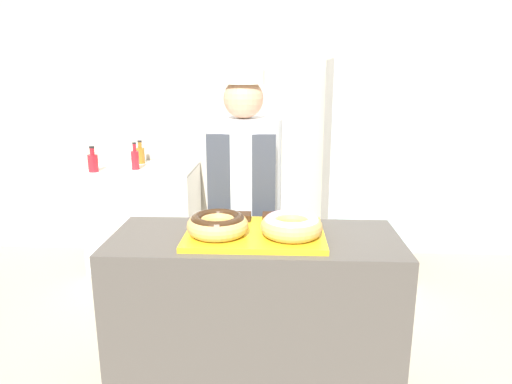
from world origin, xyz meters
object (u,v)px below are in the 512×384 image
at_px(chest_freezer, 146,216).
at_px(bottle_red, 93,162).
at_px(brownie_back_left, 242,217).
at_px(baker_person, 244,214).
at_px(bottle_red_b, 135,159).
at_px(brownie_back_right, 271,217).
at_px(donut_light_glaze, 291,225).
at_px(bottle_amber, 140,155).
at_px(beverage_fridge, 368,169).
at_px(serving_tray, 255,234).
at_px(donut_chocolate_glaze, 218,224).

bearing_deg(chest_freezer, bottle_red, -149.08).
bearing_deg(brownie_back_left, baker_person, 92.85).
distance_m(bottle_red, bottle_red_b, 0.32).
relative_size(brownie_back_right, bottle_red, 0.40).
bearing_deg(donut_light_glaze, brownie_back_left, 137.24).
distance_m(chest_freezer, bottle_red_b, 0.52).
distance_m(donut_light_glaze, bottle_amber, 2.34).
bearing_deg(bottle_amber, chest_freezer, -68.87).
height_order(brownie_back_left, beverage_fridge, beverage_fridge).
bearing_deg(bottle_red_b, serving_tray, -57.72).
xyz_separation_m(bottle_amber, bottle_red_b, (0.03, -0.26, 0.01)).
xyz_separation_m(donut_light_glaze, brownie_back_right, (-0.09, 0.21, -0.03)).
relative_size(baker_person, bottle_amber, 8.17).
bearing_deg(serving_tray, bottle_red, 131.06).
height_order(beverage_fridge, bottle_red_b, beverage_fridge).
xyz_separation_m(baker_person, beverage_fridge, (0.93, 1.23, 0.02)).
height_order(donut_light_glaze, bottle_red_b, bottle_red_b).
bearing_deg(bottle_amber, bottle_red, -126.64).
distance_m(donut_light_glaze, brownie_back_right, 0.23).
distance_m(serving_tray, donut_light_glaze, 0.18).
distance_m(donut_light_glaze, brownie_back_left, 0.31).
height_order(baker_person, bottle_amber, baker_person).
bearing_deg(brownie_back_right, baker_person, 113.05).
bearing_deg(beverage_fridge, chest_freezer, 179.80).
xyz_separation_m(chest_freezer, bottle_amber, (-0.06, 0.16, 0.50)).
relative_size(donut_chocolate_glaze, bottle_amber, 1.36).
distance_m(beverage_fridge, chest_freezer, 1.92).
distance_m(beverage_fridge, bottle_red, 2.21).
distance_m(serving_tray, baker_person, 0.54).
bearing_deg(bottle_amber, brownie_back_right, -56.73).
bearing_deg(beverage_fridge, donut_light_glaze, -110.63).
xyz_separation_m(brownie_back_left, baker_person, (-0.02, 0.37, -0.10)).
bearing_deg(chest_freezer, bottle_red_b, -107.91).
height_order(donut_chocolate_glaze, chest_freezer, donut_chocolate_glaze).
bearing_deg(brownie_back_right, serving_tray, -112.91).
xyz_separation_m(baker_person, bottle_amber, (-1.00, 1.40, 0.09)).
distance_m(brownie_back_right, bottle_red_b, 1.88).
xyz_separation_m(serving_tray, brownie_back_right, (0.07, 0.16, 0.03)).
bearing_deg(brownie_back_right, brownie_back_left, 180.00).
height_order(serving_tray, brownie_back_left, brownie_back_left).
height_order(serving_tray, beverage_fridge, beverage_fridge).
xyz_separation_m(donut_chocolate_glaze, bottle_red, (-1.20, 1.61, -0.04)).
xyz_separation_m(brownie_back_left, chest_freezer, (-0.96, 1.60, -0.51)).
relative_size(chest_freezer, bottle_amber, 4.31).
bearing_deg(bottle_red_b, bottle_red, -160.51).
bearing_deg(donut_light_glaze, serving_tray, 163.01).
xyz_separation_m(donut_chocolate_glaze, bottle_amber, (-0.93, 1.98, -0.04)).
bearing_deg(baker_person, brownie_back_left, -87.15).
xyz_separation_m(brownie_back_left, bottle_amber, (-1.02, 1.77, -0.01)).
xyz_separation_m(donut_chocolate_glaze, brownie_back_right, (0.23, 0.21, -0.03)).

